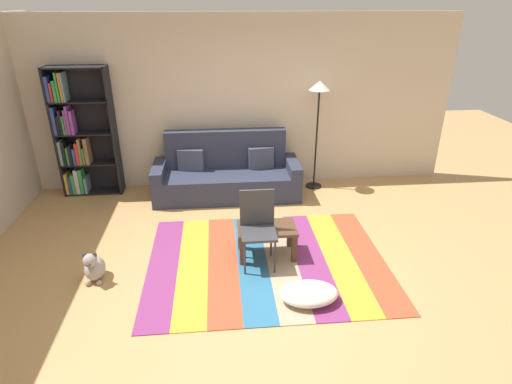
{
  "coord_description": "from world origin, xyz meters",
  "views": [
    {
      "loc": [
        -0.41,
        -4.12,
        2.87
      ],
      "look_at": [
        0.03,
        0.66,
        0.65
      ],
      "focal_mm": 29.43,
      "sensor_mm": 36.0,
      "label": 1
    }
  ],
  "objects": [
    {
      "name": "back_wall",
      "position": [
        0.0,
        2.55,
        1.35
      ],
      "size": [
        6.8,
        0.1,
        2.7
      ],
      "primitive_type": "cube",
      "color": "beige",
      "rests_on": "ground_plane"
    },
    {
      "name": "folding_chair",
      "position": [
        0.0,
        0.09,
        0.53
      ],
      "size": [
        0.4,
        0.4,
        0.9
      ],
      "rotation": [
        0.0,
        0.0,
        -0.65
      ],
      "color": "#38383D",
      "rests_on": "ground_plane"
    },
    {
      "name": "standing_lamp",
      "position": [
        1.15,
        2.19,
        1.45
      ],
      "size": [
        0.32,
        0.32,
        1.74
      ],
      "color": "black",
      "rests_on": "ground_plane"
    },
    {
      "name": "rug",
      "position": [
        0.11,
        0.06,
        0.01
      ],
      "size": [
        2.81,
        2.2,
        0.01
      ],
      "color": "#843370",
      "rests_on": "ground_plane"
    },
    {
      "name": "bookshelf",
      "position": [
        -2.55,
        2.31,
        0.94
      ],
      "size": [
        0.9,
        0.28,
        1.99
      ],
      "color": "black",
      "rests_on": "ground_plane"
    },
    {
      "name": "tv_remote",
      "position": [
        0.16,
        0.14,
        0.41
      ],
      "size": [
        0.06,
        0.15,
        0.02
      ],
      "primitive_type": "cube",
      "rotation": [
        0.0,
        0.0,
        -0.09
      ],
      "color": "black",
      "rests_on": "coffee_table"
    },
    {
      "name": "coffee_table",
      "position": [
        0.12,
        0.21,
        0.32
      ],
      "size": [
        0.7,
        0.42,
        0.39
      ],
      "color": "#513826",
      "rests_on": "rug"
    },
    {
      "name": "couch",
      "position": [
        -0.31,
        2.02,
        0.34
      ],
      "size": [
        2.26,
        0.8,
        1.0
      ],
      "color": "#2D3347",
      "rests_on": "ground_plane"
    },
    {
      "name": "pouf",
      "position": [
        0.46,
        -0.7,
        0.1
      ],
      "size": [
        0.61,
        0.41,
        0.18
      ],
      "primitive_type": "ellipsoid",
      "color": "white",
      "rests_on": "rug"
    },
    {
      "name": "ground_plane",
      "position": [
        0.0,
        0.0,
        0.0
      ],
      "size": [
        14.0,
        14.0,
        0.0
      ],
      "primitive_type": "plane",
      "color": "tan"
    },
    {
      "name": "dog",
      "position": [
        -1.84,
        -0.1,
        0.16
      ],
      "size": [
        0.22,
        0.35,
        0.4
      ],
      "color": "#9E998E",
      "rests_on": "ground_plane"
    }
  ]
}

